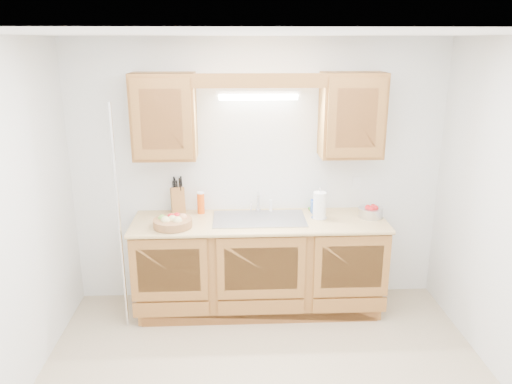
{
  "coord_description": "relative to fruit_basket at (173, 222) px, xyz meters",
  "views": [
    {
      "loc": [
        -0.22,
        -3.07,
        2.46
      ],
      "look_at": [
        -0.05,
        0.85,
        1.27
      ],
      "focal_mm": 35.0,
      "sensor_mm": 36.0,
      "label": 1
    }
  ],
  "objects": [
    {
      "name": "sink",
      "position": [
        0.77,
        0.16,
        -0.12
      ],
      "size": [
        0.84,
        0.46,
        0.36
      ],
      "color": "#9E9EA3",
      "rests_on": "countertop"
    },
    {
      "name": "upper_cabinet_right",
      "position": [
        1.6,
        0.29,
        0.88
      ],
      "size": [
        0.55,
        0.33,
        0.75
      ],
      "primitive_type": "cube",
      "color": "olive",
      "rests_on": "room"
    },
    {
      "name": "wire_shelf_pole",
      "position": [
        -0.43,
        -0.11,
        0.05
      ],
      "size": [
        0.03,
        0.03,
        2.0
      ],
      "primitive_type": "cylinder",
      "color": "silver",
      "rests_on": "ground"
    },
    {
      "name": "apple_bowl",
      "position": [
        1.8,
        0.17,
        0.0
      ],
      "size": [
        0.24,
        0.24,
        0.12
      ],
      "rotation": [
        0.0,
        0.0,
        0.07
      ],
      "color": "silver",
      "rests_on": "countertop"
    },
    {
      "name": "sponge",
      "position": [
        1.31,
        0.39,
        -0.04
      ],
      "size": [
        0.11,
        0.07,
        0.02
      ],
      "rotation": [
        0.0,
        0.0,
        0.07
      ],
      "color": "#CC333F",
      "rests_on": "countertop"
    },
    {
      "name": "knife_block",
      "position": [
        0.01,
        0.38,
        0.08
      ],
      "size": [
        0.16,
        0.22,
        0.36
      ],
      "rotation": [
        0.0,
        0.0,
        0.21
      ],
      "color": "olive",
      "rests_on": "countertop"
    },
    {
      "name": "paper_towel",
      "position": [
        1.31,
        0.15,
        0.08
      ],
      "size": [
        0.14,
        0.14,
        0.3
      ],
      "rotation": [
        0.0,
        0.0,
        -0.06
      ],
      "color": "silver",
      "rests_on": "countertop"
    },
    {
      "name": "valance",
      "position": [
        0.77,
        0.14,
        1.19
      ],
      "size": [
        2.2,
        0.05,
        0.12
      ],
      "primitive_type": "cube",
      "color": "olive",
      "rests_on": "room"
    },
    {
      "name": "outlet_plate",
      "position": [
        1.72,
        0.44,
        0.2
      ],
      "size": [
        0.08,
        0.01,
        0.12
      ],
      "primitive_type": "cube",
      "color": "white",
      "rests_on": "room"
    },
    {
      "name": "fruit_basket",
      "position": [
        0.0,
        0.0,
        0.0
      ],
      "size": [
        0.41,
        0.41,
        0.11
      ],
      "rotation": [
        0.0,
        0.0,
        -0.23
      ],
      "color": "#98673D",
      "rests_on": "countertop"
    },
    {
      "name": "soap_bottle",
      "position": [
        1.31,
        0.31,
        0.05
      ],
      "size": [
        0.09,
        0.09,
        0.19
      ],
      "primitive_type": "imported",
      "rotation": [
        0.0,
        0.0,
        0.09
      ],
      "color": "blue",
      "rests_on": "countertop"
    },
    {
      "name": "fluorescent_fixture",
      "position": [
        0.77,
        0.37,
        1.05
      ],
      "size": [
        0.76,
        0.08,
        0.08
      ],
      "color": "white",
      "rests_on": "room"
    },
    {
      "name": "upper_cabinet_left",
      "position": [
        -0.06,
        0.29,
        0.88
      ],
      "size": [
        0.55,
        0.33,
        0.75
      ],
      "primitive_type": "cube",
      "color": "olive",
      "rests_on": "room"
    },
    {
      "name": "room",
      "position": [
        0.77,
        -1.05,
        0.3
      ],
      "size": [
        3.52,
        3.5,
        2.5
      ],
      "color": "tan",
      "rests_on": "ground"
    },
    {
      "name": "countertop",
      "position": [
        0.77,
        0.14,
        -0.07
      ],
      "size": [
        2.3,
        0.63,
        0.04
      ],
      "primitive_type": "cube",
      "color": "tan",
      "rests_on": "base_cabinets"
    },
    {
      "name": "orange_canister",
      "position": [
        0.23,
        0.35,
        0.06
      ],
      "size": [
        0.08,
        0.08,
        0.21
      ],
      "rotation": [
        0.0,
        0.0,
        -0.15
      ],
      "color": "#EF520D",
      "rests_on": "countertop"
    },
    {
      "name": "base_cabinets",
      "position": [
        0.77,
        0.15,
        -0.51
      ],
      "size": [
        2.2,
        0.6,
        0.86
      ],
      "primitive_type": "cube",
      "color": "olive",
      "rests_on": "ground"
    }
  ]
}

